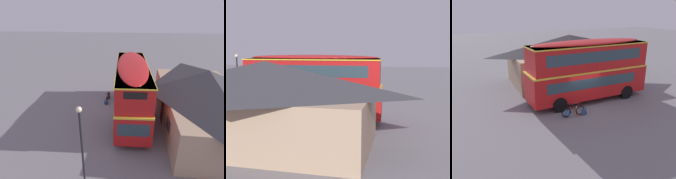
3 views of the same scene
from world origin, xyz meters
TOP-DOWN VIEW (x-y plane):
  - ground_plane at (0.00, 0.00)m, footprint 120.00×120.00m
  - double_decker_bus at (0.95, 1.01)m, footprint 9.82×2.85m
  - touring_bicycle at (-1.54, -1.29)m, footprint 1.71×0.46m
  - backpack_on_ground at (-0.70, -1.38)m, footprint 0.40×0.39m
  - water_bottle_red_squeeze at (-1.19, -1.52)m, footprint 0.07×0.07m
  - pub_building at (1.98, 6.60)m, footprint 11.81×6.74m
  - street_lamp at (8.35, -1.47)m, footprint 0.28×0.28m

SIDE VIEW (x-z plane):
  - ground_plane at x=0.00m, z-range 0.00..0.00m
  - water_bottle_red_squeeze at x=-1.19m, z-range -0.01..0.22m
  - backpack_on_ground at x=-0.70m, z-range 0.01..0.51m
  - touring_bicycle at x=-1.54m, z-range -0.14..0.88m
  - pub_building at x=1.98m, z-range 0.05..4.65m
  - double_decker_bus at x=0.95m, z-range 0.25..5.04m
  - street_lamp at x=8.35m, z-range 0.55..5.29m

